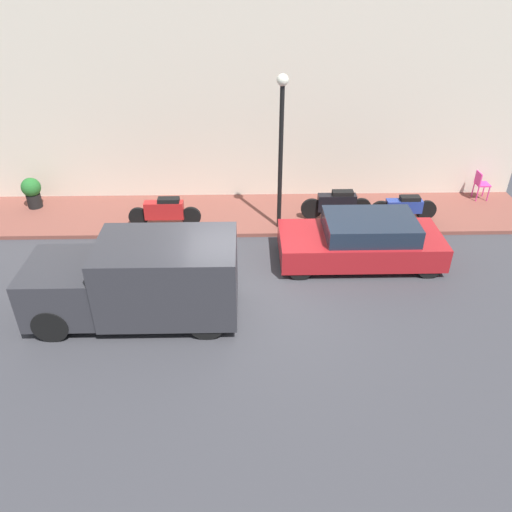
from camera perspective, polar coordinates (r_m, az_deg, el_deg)
ground_plane at (r=11.49m, az=-1.32°, el=-5.36°), size 60.00×60.00×0.00m
sidewalk at (r=15.12m, az=-1.36°, el=4.79°), size 2.59×17.15×0.11m
building_facade at (r=15.40m, az=-1.52°, el=17.35°), size 0.30×17.15×6.16m
parked_car at (r=12.92m, az=12.03°, el=1.72°), size 1.75×4.08×1.24m
delivery_van at (r=10.89m, az=-13.44°, el=-2.65°), size 1.81×4.43×1.82m
motorcycle_black at (r=14.77m, az=9.24°, el=5.94°), size 0.30×2.07×0.87m
motorcycle_red at (r=14.42m, az=-10.39°, el=5.09°), size 0.30×2.06×0.86m
motorcycle_blue at (r=15.14m, az=16.57°, el=5.41°), size 0.30×1.93×0.75m
streetlamp at (r=13.27m, az=2.89°, el=13.54°), size 0.30×0.30×4.22m
potted_plant at (r=16.67m, az=-24.23°, el=6.78°), size 0.57×0.57×0.94m
cafe_chair at (r=17.25m, az=24.29°, el=7.60°), size 0.40×0.40×0.90m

